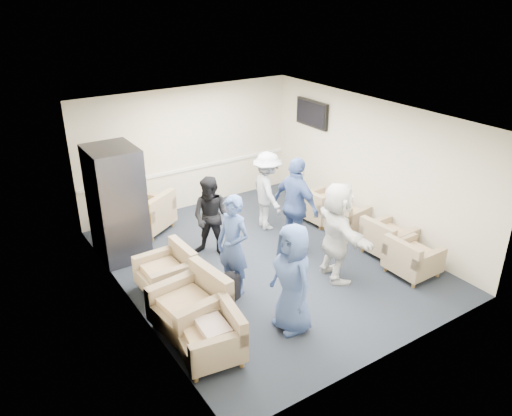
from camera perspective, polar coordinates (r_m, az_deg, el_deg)
floor at (r=9.22m, az=1.08°, el=-6.10°), size 6.00×6.00×0.00m
ceiling at (r=8.18m, az=1.23°, el=10.40°), size 6.00×6.00×0.00m
back_wall at (r=11.06m, az=-7.71°, el=6.72°), size 5.00×0.02×2.70m
front_wall at (r=6.62m, az=16.04°, el=-6.90°), size 5.00×0.02×2.70m
left_wall at (r=7.61m, az=-14.62°, el=-2.42°), size 0.02×6.00×2.70m
right_wall at (r=10.14m, az=12.94°, el=4.64°), size 0.02×6.00×2.70m
chair_rail at (r=11.19m, az=-7.53°, el=4.50°), size 4.98×0.04×0.06m
tv at (r=11.16m, az=6.41°, el=10.67°), size 0.10×1.00×0.58m
armchair_left_near at (r=6.95m, az=-4.80°, el=-14.67°), size 0.90×0.90×0.63m
armchair_left_mid at (r=7.46m, az=-7.16°, el=-11.12°), size 1.04×1.04×0.75m
armchair_left_far at (r=8.39m, az=-9.94°, el=-7.30°), size 0.83×0.83×0.65m
armchair_right_near at (r=9.08m, az=17.30°, el=-5.63°), size 0.77×0.77×0.61m
armchair_right_midnear at (r=9.59m, az=14.65°, el=-3.53°), size 0.81×0.81×0.63m
armchair_right_midfar at (r=10.31m, az=9.94°, el=-1.10°), size 0.84×0.84×0.60m
armchair_right_far at (r=10.67m, az=7.21°, el=0.08°), size 0.86×0.86×0.63m
armchair_corner at (r=10.38m, az=-12.11°, el=-0.77°), size 1.22×1.22×0.71m
vending_machine at (r=9.31m, az=-15.60°, el=0.53°), size 0.85×0.99×2.10m
backpack at (r=8.06m, az=-3.06°, el=-8.83°), size 0.36×0.31×0.52m
pillow at (r=6.85m, az=-4.92°, el=-13.53°), size 0.40×0.51×0.14m
person_front_left at (r=7.18m, az=4.21°, el=-8.05°), size 0.58×0.85×1.68m
person_mid_left at (r=7.98m, az=-2.62°, el=-4.32°), size 0.58×0.71×1.70m
person_back_left at (r=9.11m, az=-5.07°, el=-1.08°), size 0.94×0.95×1.54m
person_back_right at (r=10.10m, az=1.30°, el=1.95°), size 0.81×1.16×1.63m
person_mid_right at (r=9.20m, az=4.59°, el=0.24°), size 0.58×1.13×1.85m
person_front_right at (r=8.44m, az=9.26°, el=-2.70°), size 0.92×1.71×1.76m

